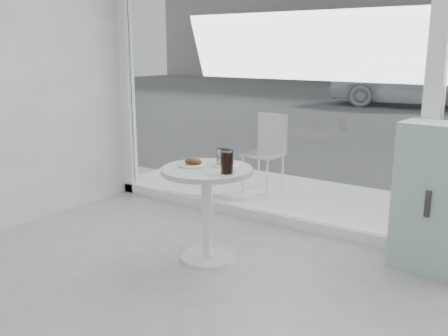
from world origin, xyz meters
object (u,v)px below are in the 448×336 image
Objects in this scene: mint_cabinet at (433,198)px; water_tumbler_b at (226,158)px; main_table at (207,195)px; plate_donut at (226,163)px; cola_glass at (227,162)px; plate_fritter at (193,163)px; car_white at (411,80)px; patio_chair at (267,148)px; water_tumbler_a at (221,158)px.

mint_cabinet is 9.60× the size of water_tumbler_b.
main_table is 3.40× the size of plate_donut.
cola_glass is at bearing -14.04° from main_table.
cola_glass is (0.36, -0.05, 0.06)m from plate_fritter.
car_white is at bearing 98.38° from cola_glass.
cola_glass is at bearing -177.48° from car_white.
mint_cabinet is at bearing 29.05° from main_table.
car_white is (-1.06, 10.37, 0.22)m from patio_chair.
water_tumbler_b is at bearing -150.40° from mint_cabinet.
mint_cabinet is at bearing -170.65° from car_white.
plate_donut is (0.09, 0.14, 0.24)m from main_table.
cola_glass reaches higher than plate_donut.
plate_donut is (0.61, -1.74, 0.23)m from patio_chair.
car_white is at bearing 98.76° from patio_chair.
main_table is 0.28m from plate_fritter.
mint_cabinet reaches higher than main_table.
water_tumbler_a reaches higher than main_table.
water_tumbler_a is 1.08× the size of water_tumbler_b.
water_tumbler_b is (0.05, 0.19, 0.27)m from main_table.
main_table is 1.74m from mint_cabinet.
cola_glass reaches higher than water_tumbler_b.
plate_donut is 0.25m from cola_glass.
plate_fritter is 0.27m from water_tumbler_b.
plate_fritter is 0.37m from cola_glass.
plate_fritter is at bearing -133.50° from water_tumbler_b.
water_tumbler_b is at bearing 73.98° from main_table.
water_tumbler_a is at bearing 47.62° from plate_fritter.
plate_donut is 0.06m from water_tumbler_b.
mint_cabinet is 1.60m from cola_glass.
plate_donut is at bearing -67.69° from patio_chair.
cola_glass is at bearing -139.66° from mint_cabinet.
water_tumbler_a is at bearing -140.56° from water_tumbler_b.
patio_chair reaches higher than plate_donut.
main_table is at bearing -98.87° from water_tumbler_a.
water_tumbler_a is 0.73× the size of cola_glass.
patio_chair is (-2.04, 1.04, -0.01)m from mint_cabinet.
cola_glass is (1.81, -12.31, 0.08)m from car_white.
patio_chair is at bearing 101.86° from plate_fritter.
cola_glass is at bearing -8.03° from plate_fritter.
cola_glass is (-1.29, -0.90, 0.28)m from mint_cabinet.
plate_fritter is at bearing -145.54° from plate_donut.
mint_cabinet reaches higher than plate_fritter.
car_white is at bearing 97.37° from main_table.
plate_donut is at bearing 125.76° from cola_glass.
patio_chair is at bearing 107.77° from water_tumbler_a.
mint_cabinet is 8.87× the size of water_tumbler_a.
mint_cabinet is 1.66m from water_tumbler_a.
water_tumbler_b is (0.18, 0.19, 0.03)m from plate_fritter.
water_tumbler_b reaches higher than main_table.
mint_cabinet is 1.63m from water_tumbler_b.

